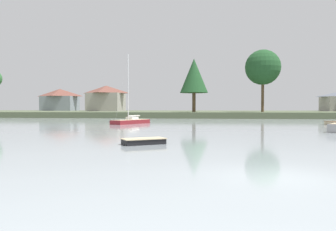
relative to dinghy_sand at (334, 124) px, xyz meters
The scene contains 9 objects.
ground_plane 36.45m from the dinghy_sand, 113.00° to the right, with size 547.16×547.16×0.00m, color #939EA3.
far_shore_bank 52.46m from the dinghy_sand, 105.75° to the left, with size 246.22×54.50×1.30m, color #4C563D.
dinghy_sand is the anchor object (origin of this frame).
dinghy_black 32.14m from the dinghy_sand, 129.32° to the right, with size 2.90×2.47×0.51m.
sailboat_maroon 27.13m from the dinghy_sand, behind, with size 4.63×6.59×10.09m.
shore_tree_left_mid 34.63m from the dinghy_sand, 96.37° to the left, with size 8.12×8.12×14.41m.
shore_tree_left 37.79m from the dinghy_sand, 122.14° to the left, with size 6.50×6.50×12.43m.
cottage_eastern 93.22m from the dinghy_sand, 136.75° to the left, with size 12.00×8.98×7.66m.
cottage_near_water 69.42m from the dinghy_sand, 132.65° to the left, with size 10.50×10.55×7.75m.
Camera 1 is at (-2.31, -10.64, 2.22)m, focal length 34.43 mm.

